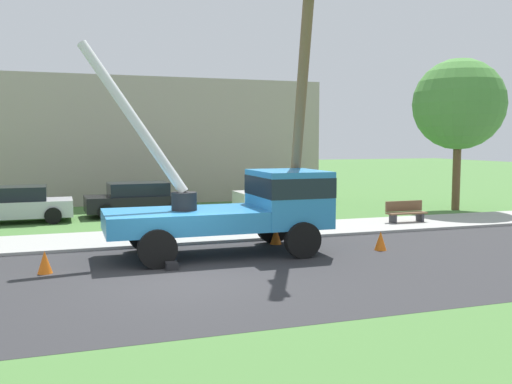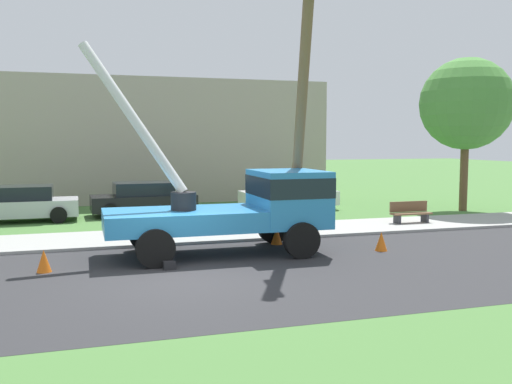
{
  "view_description": "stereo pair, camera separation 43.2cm",
  "coord_description": "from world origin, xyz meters",
  "px_view_note": "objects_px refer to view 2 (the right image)",
  "views": [
    {
      "loc": [
        -2.5,
        -12.74,
        3.23
      ],
      "look_at": [
        2.68,
        2.64,
        1.72
      ],
      "focal_mm": 39.31,
      "sensor_mm": 36.0,
      "label": 1
    },
    {
      "loc": [
        -2.09,
        -12.87,
        3.23
      ],
      "look_at": [
        2.68,
        2.64,
        1.72
      ],
      "focal_mm": 39.31,
      "sensor_mm": 36.0,
      "label": 2
    }
  ],
  "objects_px": {
    "utility_truck": "(245,204)",
    "park_bench": "(410,213)",
    "parked_sedan_black": "(144,199)",
    "parked_sedan_white": "(289,194)",
    "parked_sedan_silver": "(20,204)",
    "traffic_cone_curbside": "(277,235)",
    "traffic_cone_behind": "(44,261)",
    "traffic_cone_ahead": "(381,241)",
    "roadside_tree_far": "(466,104)",
    "leaning_utility_pole": "(302,102)"
  },
  "relations": [
    {
      "from": "traffic_cone_curbside",
      "to": "parked_sedan_black",
      "type": "height_order",
      "value": "parked_sedan_black"
    },
    {
      "from": "leaning_utility_pole",
      "to": "parked_sedan_white",
      "type": "height_order",
      "value": "leaning_utility_pole"
    },
    {
      "from": "traffic_cone_curbside",
      "to": "parked_sedan_silver",
      "type": "bearing_deg",
      "value": 137.03
    },
    {
      "from": "parked_sedan_silver",
      "to": "park_bench",
      "type": "height_order",
      "value": "parked_sedan_silver"
    },
    {
      "from": "parked_sedan_white",
      "to": "park_bench",
      "type": "distance_m",
      "value": 6.48
    },
    {
      "from": "roadside_tree_far",
      "to": "traffic_cone_ahead",
      "type": "bearing_deg",
      "value": -138.93
    },
    {
      "from": "parked_sedan_silver",
      "to": "parked_sedan_black",
      "type": "bearing_deg",
      "value": 6.65
    },
    {
      "from": "traffic_cone_behind",
      "to": "parked_sedan_black",
      "type": "relative_size",
      "value": 0.13
    },
    {
      "from": "utility_truck",
      "to": "parked_sedan_white",
      "type": "relative_size",
      "value": 1.53
    },
    {
      "from": "parked_sedan_black",
      "to": "parked_sedan_white",
      "type": "height_order",
      "value": "same"
    },
    {
      "from": "leaning_utility_pole",
      "to": "traffic_cone_ahead",
      "type": "relative_size",
      "value": 15.31
    },
    {
      "from": "traffic_cone_curbside",
      "to": "park_bench",
      "type": "relative_size",
      "value": 0.35
    },
    {
      "from": "leaning_utility_pole",
      "to": "traffic_cone_behind",
      "type": "height_order",
      "value": "leaning_utility_pole"
    },
    {
      "from": "leaning_utility_pole",
      "to": "parked_sedan_white",
      "type": "bearing_deg",
      "value": 72.02
    },
    {
      "from": "traffic_cone_ahead",
      "to": "park_bench",
      "type": "xyz_separation_m",
      "value": [
        3.58,
        4.11,
        0.18
      ]
    },
    {
      "from": "park_bench",
      "to": "roadside_tree_far",
      "type": "xyz_separation_m",
      "value": [
        4.81,
        3.2,
        4.38
      ]
    },
    {
      "from": "parked_sedan_silver",
      "to": "parked_sedan_white",
      "type": "xyz_separation_m",
      "value": [
        11.53,
        0.51,
        0.0
      ]
    },
    {
      "from": "traffic_cone_curbside",
      "to": "traffic_cone_behind",
      "type": "bearing_deg",
      "value": -164.8
    },
    {
      "from": "parked_sedan_white",
      "to": "park_bench",
      "type": "relative_size",
      "value": 2.76
    },
    {
      "from": "traffic_cone_curbside",
      "to": "parked_sedan_black",
      "type": "distance_m",
      "value": 8.77
    },
    {
      "from": "leaning_utility_pole",
      "to": "traffic_cone_curbside",
      "type": "height_order",
      "value": "leaning_utility_pole"
    },
    {
      "from": "utility_truck",
      "to": "parked_sedan_white",
      "type": "height_order",
      "value": "utility_truck"
    },
    {
      "from": "utility_truck",
      "to": "park_bench",
      "type": "bearing_deg",
      "value": 23.07
    },
    {
      "from": "traffic_cone_behind",
      "to": "parked_sedan_black",
      "type": "xyz_separation_m",
      "value": [
        3.43,
        9.95,
        0.43
      ]
    },
    {
      "from": "parked_sedan_white",
      "to": "traffic_cone_behind",
      "type": "bearing_deg",
      "value": -135.5
    },
    {
      "from": "leaning_utility_pole",
      "to": "parked_sedan_black",
      "type": "xyz_separation_m",
      "value": [
        -3.92,
        8.45,
        -3.68
      ]
    },
    {
      "from": "utility_truck",
      "to": "traffic_cone_behind",
      "type": "relative_size",
      "value": 12.07
    },
    {
      "from": "traffic_cone_behind",
      "to": "parked_sedan_silver",
      "type": "bearing_deg",
      "value": 98.84
    },
    {
      "from": "park_bench",
      "to": "traffic_cone_behind",
      "type": "bearing_deg",
      "value": -162.51
    },
    {
      "from": "leaning_utility_pole",
      "to": "park_bench",
      "type": "relative_size",
      "value": 5.36
    },
    {
      "from": "traffic_cone_curbside",
      "to": "parked_sedan_silver",
      "type": "xyz_separation_m",
      "value": [
        -8.13,
        7.57,
        0.43
      ]
    },
    {
      "from": "traffic_cone_behind",
      "to": "roadside_tree_far",
      "type": "height_order",
      "value": "roadside_tree_far"
    },
    {
      "from": "utility_truck",
      "to": "park_bench",
      "type": "height_order",
      "value": "utility_truck"
    },
    {
      "from": "traffic_cone_curbside",
      "to": "parked_sedan_black",
      "type": "relative_size",
      "value": 0.13
    },
    {
      "from": "leaning_utility_pole",
      "to": "traffic_cone_curbside",
      "type": "relative_size",
      "value": 15.31
    },
    {
      "from": "traffic_cone_ahead",
      "to": "traffic_cone_behind",
      "type": "distance_m",
      "value": 9.25
    },
    {
      "from": "parked_sedan_black",
      "to": "parked_sedan_white",
      "type": "xyz_separation_m",
      "value": [
        6.65,
        -0.06,
        0.0
      ]
    },
    {
      "from": "traffic_cone_curbside",
      "to": "parked_sedan_white",
      "type": "distance_m",
      "value": 8.78
    },
    {
      "from": "roadside_tree_far",
      "to": "leaning_utility_pole",
      "type": "bearing_deg",
      "value": -150.87
    },
    {
      "from": "parked_sedan_silver",
      "to": "roadside_tree_far",
      "type": "xyz_separation_m",
      "value": [
        19.11,
        -2.14,
        4.13
      ]
    },
    {
      "from": "traffic_cone_behind",
      "to": "parked_sedan_silver",
      "type": "height_order",
      "value": "parked_sedan_silver"
    },
    {
      "from": "utility_truck",
      "to": "parked_sedan_black",
      "type": "relative_size",
      "value": 1.51
    },
    {
      "from": "traffic_cone_ahead",
      "to": "parked_sedan_silver",
      "type": "bearing_deg",
      "value": 138.56
    },
    {
      "from": "traffic_cone_curbside",
      "to": "parked_sedan_white",
      "type": "bearing_deg",
      "value": 67.18
    },
    {
      "from": "utility_truck",
      "to": "traffic_cone_ahead",
      "type": "xyz_separation_m",
      "value": [
        3.86,
        -0.95,
        -1.13
      ]
    },
    {
      "from": "utility_truck",
      "to": "parked_sedan_black",
      "type": "height_order",
      "value": "utility_truck"
    },
    {
      "from": "traffic_cone_behind",
      "to": "parked_sedan_white",
      "type": "height_order",
      "value": "parked_sedan_white"
    },
    {
      "from": "leaning_utility_pole",
      "to": "roadside_tree_far",
      "type": "height_order",
      "value": "leaning_utility_pole"
    },
    {
      "from": "parked_sedan_black",
      "to": "parked_sedan_silver",
      "type": "bearing_deg",
      "value": -173.35
    },
    {
      "from": "park_bench",
      "to": "roadside_tree_far",
      "type": "height_order",
      "value": "roadside_tree_far"
    }
  ]
}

